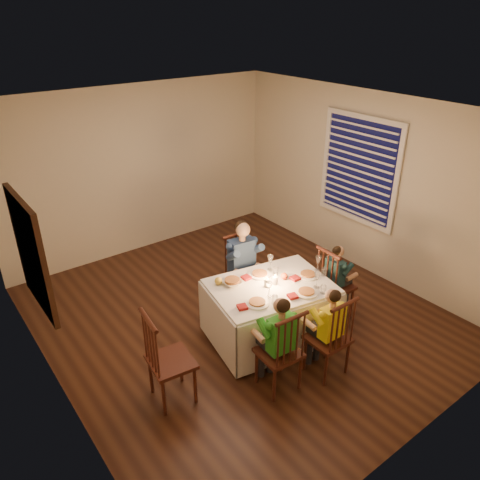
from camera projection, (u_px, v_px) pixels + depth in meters
ground at (239, 315)px, 6.04m from camera, size 5.00×5.00×0.00m
wall_left at (41, 287)px, 4.24m from camera, size 0.02×5.00×2.60m
wall_right at (364, 184)px, 6.67m from camera, size 0.02×5.00×2.60m
wall_back at (142, 170)px, 7.23m from camera, size 4.50×0.02×2.60m
ceiling at (239, 111)px, 4.87m from camera, size 5.00×5.00×0.00m
dining_table at (271, 300)px, 5.44m from camera, size 1.56×1.25×0.70m
chair_adult at (243, 305)px, 6.26m from camera, size 0.45×0.43×0.99m
chair_near_left at (277, 385)px, 4.94m from camera, size 0.43×0.42×0.99m
chair_near_right at (324, 370)px, 5.14m from camera, size 0.41×0.39×0.99m
chair_end at (332, 315)px, 6.06m from camera, size 0.40×0.41×0.99m
chair_extra at (174, 397)px, 4.79m from camera, size 0.46×0.48×1.06m
adult at (243, 305)px, 6.26m from camera, size 0.48×0.45×1.21m
child_green at (277, 385)px, 4.94m from camera, size 0.39×0.37×1.10m
child_yellow at (324, 370)px, 5.14m from camera, size 0.35×0.32×1.06m
child_teal at (332, 315)px, 6.06m from camera, size 0.30×0.32×1.01m
setting_adult at (260, 274)px, 5.54m from camera, size 0.30×0.30×0.02m
setting_green at (257, 303)px, 5.01m from camera, size 0.30×0.30×0.02m
setting_yellow at (306, 292)px, 5.19m from camera, size 0.30×0.30×0.02m
setting_teal at (308, 275)px, 5.53m from camera, size 0.30×0.30×0.02m
candle_left at (267, 283)px, 5.30m from camera, size 0.06×0.06×0.10m
candle_right at (275, 280)px, 5.34m from camera, size 0.06×0.06×0.10m
squash at (218, 281)px, 5.34m from camera, size 0.09×0.09×0.09m
orange_fruit at (284, 276)px, 5.44m from camera, size 0.08×0.08×0.08m
serving_bowl at (232, 282)px, 5.35m from camera, size 0.26×0.26×0.06m
wall_mirror at (31, 254)px, 4.38m from camera, size 0.06×0.95×1.15m
window_blinds at (359, 170)px, 6.63m from camera, size 0.07×1.34×1.54m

